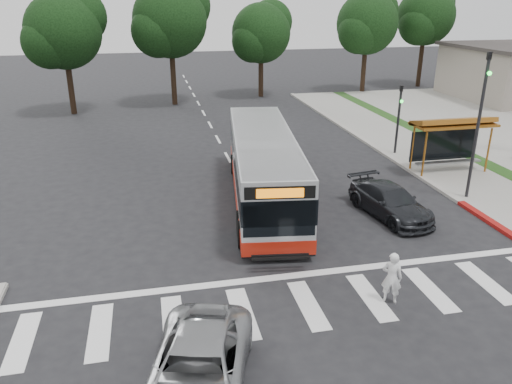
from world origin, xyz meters
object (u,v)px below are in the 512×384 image
object	(u,v)px
pedestrian	(392,278)
dark_sedan	(390,201)
silver_suv_south	(198,372)
transit_bus	(264,168)

from	to	relation	value
pedestrian	dark_sedan	bearing A→B (deg)	-85.61
dark_sedan	silver_suv_south	distance (m)	12.29
transit_bus	dark_sedan	size ratio (longest dim) A/B	2.64
transit_bus	silver_suv_south	bearing A→B (deg)	-102.31
dark_sedan	pedestrian	bearing A→B (deg)	-125.48
silver_suv_south	dark_sedan	bearing A→B (deg)	59.24
transit_bus	pedestrian	distance (m)	8.89
silver_suv_south	transit_bus	bearing A→B (deg)	85.50
pedestrian	dark_sedan	size ratio (longest dim) A/B	0.37
transit_bus	silver_suv_south	distance (m)	12.02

